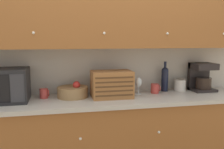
% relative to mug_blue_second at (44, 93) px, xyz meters
% --- Properties ---
extents(wall_back, '(5.40, 0.06, 2.60)m').
position_rel_mug_blue_second_xyz_m(wall_back, '(0.70, 0.21, 0.32)').
color(wall_back, silver).
rests_on(wall_back, ground_plane).
extents(counter_unit, '(3.02, 0.63, 0.93)m').
position_rel_mug_blue_second_xyz_m(counter_unit, '(0.70, -0.12, -0.51)').
color(counter_unit, '#935628').
rests_on(counter_unit, ground_plane).
extents(backsplash_panel, '(3.00, 0.01, 0.50)m').
position_rel_mug_blue_second_xyz_m(backsplash_panel, '(0.70, 0.18, 0.20)').
color(backsplash_panel, '#B7B2A8').
rests_on(backsplash_panel, counter_unit).
extents(upper_cabinets, '(3.00, 0.39, 0.82)m').
position_rel_mug_blue_second_xyz_m(upper_cabinets, '(0.86, -0.00, 0.86)').
color(upper_cabinets, '#935628').
rests_on(upper_cabinets, backsplash_panel).
extents(mug_blue_second, '(0.10, 0.08, 0.10)m').
position_rel_mug_blue_second_xyz_m(mug_blue_second, '(0.00, 0.00, 0.00)').
color(mug_blue_second, '#B73D38').
rests_on(mug_blue_second, counter_unit).
extents(fruit_basket, '(0.31, 0.31, 0.17)m').
position_rel_mug_blue_second_xyz_m(fruit_basket, '(0.29, -0.02, 0.01)').
color(fruit_basket, '#937047').
rests_on(fruit_basket, counter_unit).
extents(bread_box, '(0.41, 0.27, 0.27)m').
position_rel_mug_blue_second_xyz_m(bread_box, '(0.68, -0.11, 0.09)').
color(bread_box, '#996033').
rests_on(bread_box, counter_unit).
extents(wine_glass, '(0.07, 0.07, 0.18)m').
position_rel_mug_blue_second_xyz_m(wine_glass, '(1.00, -0.01, 0.07)').
color(wine_glass, silver).
rests_on(wine_glass, counter_unit).
extents(mug, '(0.10, 0.09, 0.10)m').
position_rel_mug_blue_second_xyz_m(mug, '(1.19, -0.01, 0.00)').
color(mug, '#B73D38').
rests_on(mug, counter_unit).
extents(wine_bottle, '(0.08, 0.08, 0.34)m').
position_rel_mug_blue_second_xyz_m(wine_bottle, '(1.34, 0.07, 0.10)').
color(wine_bottle, black).
rests_on(wine_bottle, counter_unit).
extents(storage_canister, '(0.14, 0.14, 0.14)m').
position_rel_mug_blue_second_xyz_m(storage_canister, '(1.53, 0.06, 0.02)').
color(storage_canister, silver).
rests_on(storage_canister, counter_unit).
extents(coffee_maker, '(0.26, 0.23, 0.32)m').
position_rel_mug_blue_second_xyz_m(coffee_maker, '(1.77, 0.01, 0.11)').
color(coffee_maker, black).
rests_on(coffee_maker, counter_unit).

